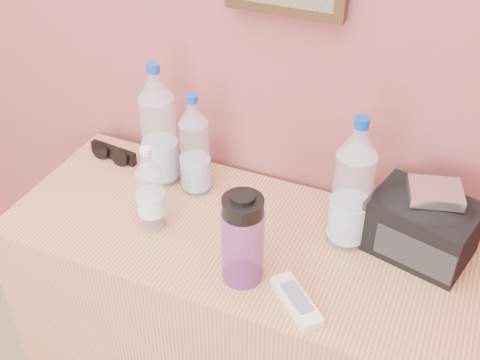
% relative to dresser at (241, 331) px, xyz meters
% --- Properties ---
extents(dresser, '(1.24, 0.52, 0.78)m').
position_rel_dresser_xyz_m(dresser, '(0.00, 0.00, 0.00)').
color(dresser, tan).
rests_on(dresser, ground).
extents(pet_large_a, '(0.10, 0.10, 0.36)m').
position_rel_dresser_xyz_m(pet_large_a, '(-0.31, 0.13, 0.55)').
color(pet_large_a, white).
rests_on(pet_large_a, dresser).
extents(pet_large_b, '(0.08, 0.08, 0.30)m').
position_rel_dresser_xyz_m(pet_large_b, '(-0.19, 0.13, 0.52)').
color(pet_large_b, silver).
rests_on(pet_large_b, dresser).
extents(pet_large_c, '(0.10, 0.10, 0.36)m').
position_rel_dresser_xyz_m(pet_large_c, '(0.25, 0.09, 0.55)').
color(pet_large_c, '#C8E9FB').
rests_on(pet_large_c, dresser).
extents(pet_small, '(0.07, 0.07, 0.24)m').
position_rel_dresser_xyz_m(pet_small, '(-0.23, -0.06, 0.49)').
color(pet_small, silver).
rests_on(pet_small, dresser).
extents(nalgene_bottle, '(0.10, 0.10, 0.24)m').
position_rel_dresser_xyz_m(nalgene_bottle, '(0.06, -0.14, 0.51)').
color(nalgene_bottle, '#723393').
rests_on(nalgene_bottle, dresser).
extents(sunglasses, '(0.16, 0.08, 0.04)m').
position_rel_dresser_xyz_m(sunglasses, '(-0.49, 0.16, 0.41)').
color(sunglasses, black).
rests_on(sunglasses, dresser).
extents(ac_remote, '(0.16, 0.15, 0.02)m').
position_rel_dresser_xyz_m(ac_remote, '(0.21, -0.17, 0.40)').
color(ac_remote, silver).
rests_on(ac_remote, dresser).
extents(toiletry_bag, '(0.28, 0.23, 0.17)m').
position_rel_dresser_xyz_m(toiletry_bag, '(0.43, 0.12, 0.47)').
color(toiletry_bag, black).
rests_on(toiletry_bag, dresser).
extents(foil_packet, '(0.14, 0.13, 0.03)m').
position_rel_dresser_xyz_m(foil_packet, '(0.44, 0.13, 0.57)').
color(foil_packet, white).
rests_on(foil_packet, toiletry_bag).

